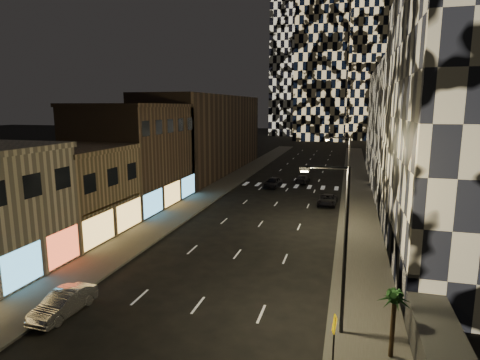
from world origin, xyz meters
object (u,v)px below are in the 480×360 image
Objects in this scene: streetlight_far at (346,175)px; ped_sign at (334,334)px; car_dark_midlane at (273,182)px; car_silver_parked at (63,303)px; streetlight_near at (341,239)px; car_dark_oncoming at (303,179)px; car_dark_rightlane at (327,200)px; palm_tree at (395,302)px.

streetlight_far reaches higher than ped_sign.
ped_sign is at bearing -67.84° from car_dark_midlane.
car_dark_midlane reaches higher than car_silver_parked.
streetlight_near is 2.97× the size of ped_sign.
car_dark_oncoming is at bearing 98.90° from streetlight_near.
palm_tree is at bearing -79.37° from car_dark_rightlane.
car_dark_midlane is at bearing 105.61° from streetlight_near.
streetlight_far reaches higher than car_dark_midlane.
car_silver_parked is 1.28× the size of palm_tree.
car_dark_rightlane is (4.62, -13.81, -0.01)m from car_dark_oncoming.
car_silver_parked is (-15.55, -2.13, -4.63)m from streetlight_near.
ped_sign is (-0.06, -23.79, -3.11)m from streetlight_far.
car_dark_rightlane is (13.46, 31.20, -0.08)m from car_silver_parked.
streetlight_far is (0.00, 20.00, 0.00)m from streetlight_near.
car_dark_midlane reaches higher than car_dark_rightlane.
ped_sign is (15.50, -1.66, 1.52)m from car_silver_parked.
streetlight_near is 1.96× the size of car_dark_midlane.
car_dark_midlane is 12.43m from car_dark_rightlane.
car_silver_parked is at bearing -88.98° from car_dark_midlane.
car_dark_midlane is (-10.64, 18.10, -4.57)m from streetlight_far.
car_silver_parked is at bearing -177.16° from ped_sign.
car_dark_midlane is at bearing 108.49° from palm_tree.
streetlight_near is 1.95× the size of car_dark_rightlane.
car_dark_rightlane is 1.52× the size of ped_sign.
streetlight_far is 2.63× the size of palm_tree.
streetlight_near is 1.99× the size of car_dark_oncoming.
car_dark_rightlane is 31.07m from palm_tree.
streetlight_near is at bearing 98.12° from ped_sign.
streetlight_near is at bearing -66.42° from car_dark_midlane.
streetlight_near is 39.82m from car_dark_midlane.
car_silver_parked is 0.97× the size of car_dark_oncoming.
streetlight_near is 1.00× the size of streetlight_far.
ped_sign is (10.59, -41.89, 1.46)m from car_dark_midlane.
streetlight_near is at bearing -83.99° from car_dark_rightlane.
car_dark_rightlane is at bearing 102.52° from ped_sign.
palm_tree reaches higher than car_dark_midlane.
palm_tree is (13.26, -39.65, 2.19)m from car_dark_midlane.
car_dark_rightlane is 32.97m from ped_sign.
car_dark_oncoming is 45.47m from palm_tree.
car_dark_oncoming is 47.18m from ped_sign.
car_dark_oncoming is at bearing 110.37° from car_dark_rightlane.
car_silver_parked is at bearing -172.22° from streetlight_near.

